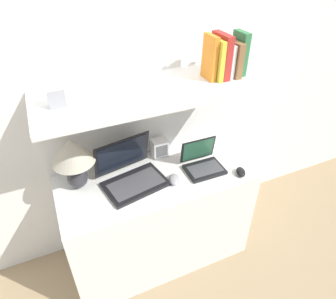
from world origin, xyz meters
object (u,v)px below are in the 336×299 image
(second_mouse, at_px, (241,172))
(book_red, at_px, (221,56))
(laptop_small, at_px, (202,163))
(book_orange, at_px, (210,58))
(book_brown, at_px, (232,58))
(book_green, at_px, (240,53))
(router_box, at_px, (159,148))
(laptop_large, at_px, (131,174))
(table_lamp, at_px, (73,156))
(book_yellow, at_px, (215,59))
(book_white, at_px, (227,60))
(computer_mouse, at_px, (174,179))
(shelf_gadget, at_px, (56,97))

(second_mouse, distance_m, book_red, 0.71)
(laptop_small, height_order, book_orange, book_orange)
(book_brown, bearing_deg, book_green, 0.00)
(router_box, relative_size, book_orange, 0.50)
(book_orange, bearing_deg, book_brown, 0.00)
(laptop_large, bearing_deg, book_brown, 3.39)
(router_box, bearing_deg, table_lamp, -170.52)
(laptop_small, bearing_deg, book_yellow, 49.91)
(book_green, relative_size, book_white, 1.29)
(laptop_large, relative_size, book_red, 1.69)
(laptop_small, relative_size, book_orange, 0.99)
(table_lamp, bearing_deg, book_brown, -2.47)
(computer_mouse, height_order, book_red, book_red)
(book_green, relative_size, book_brown, 1.23)
(laptop_large, height_order, book_orange, book_orange)
(table_lamp, height_order, router_box, table_lamp)
(book_red, relative_size, book_orange, 1.00)
(laptop_large, xyz_separation_m, book_orange, (0.51, 0.04, 0.62))
(table_lamp, distance_m, book_orange, 0.93)
(shelf_gadget, bearing_deg, book_red, 0.00)
(book_green, height_order, book_orange, book_orange)
(shelf_gadget, bearing_deg, table_lamp, 71.52)
(book_white, xyz_separation_m, book_red, (-0.04, 0.00, 0.03))
(laptop_small, bearing_deg, book_brown, 26.94)
(router_box, distance_m, book_red, 0.71)
(table_lamp, relative_size, book_red, 1.38)
(second_mouse, distance_m, book_orange, 0.72)
(laptop_large, xyz_separation_m, book_white, (0.62, 0.04, 0.59))
(laptop_small, relative_size, router_box, 1.99)
(book_white, relative_size, shelf_gadget, 2.08)
(table_lamp, height_order, laptop_small, table_lamp)
(book_green, height_order, book_yellow, book_green)
(book_green, bearing_deg, laptop_small, -157.44)
(computer_mouse, distance_m, book_yellow, 0.73)
(computer_mouse, height_order, book_yellow, book_yellow)
(book_red, distance_m, book_yellow, 0.04)
(book_orange, bearing_deg, book_green, 0.00)
(book_white, distance_m, book_orange, 0.12)
(computer_mouse, xyz_separation_m, book_orange, (0.28, 0.15, 0.66))
(laptop_large, xyz_separation_m, shelf_gadget, (-0.31, 0.04, 0.55))
(router_box, relative_size, book_white, 0.65)
(laptop_large, distance_m, book_white, 0.86)
(laptop_small, height_order, book_white, book_white)
(book_yellow, bearing_deg, book_brown, 0.00)
(book_red, bearing_deg, laptop_small, -140.86)
(computer_mouse, bearing_deg, book_brown, 19.69)
(second_mouse, xyz_separation_m, book_yellow, (-0.10, 0.26, 0.65))
(computer_mouse, distance_m, book_white, 0.76)
(book_red, bearing_deg, router_box, 157.55)
(computer_mouse, bearing_deg, second_mouse, -14.29)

